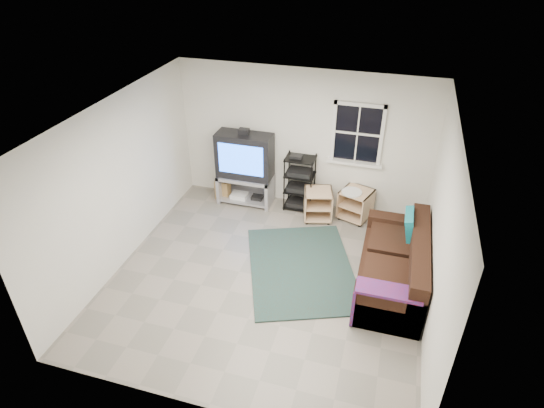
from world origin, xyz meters
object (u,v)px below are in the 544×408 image
(sofa, at_px, (395,267))
(tv_unit, at_px, (245,163))
(side_table_left, at_px, (318,203))
(side_table_right, at_px, (356,202))
(av_rack, at_px, (299,186))

(sofa, bearing_deg, tv_unit, 150.21)
(tv_unit, distance_m, side_table_left, 1.53)
(side_table_right, height_order, sofa, sofa)
(av_rack, xyz_separation_m, side_table_right, (1.07, -0.03, -0.14))
(av_rack, height_order, sofa, av_rack)
(av_rack, height_order, side_table_left, av_rack)
(sofa, bearing_deg, side_table_right, 114.90)
(side_table_left, bearing_deg, tv_unit, 173.46)
(sofa, bearing_deg, side_table_left, 134.24)
(tv_unit, height_order, sofa, tv_unit)
(side_table_left, distance_m, side_table_right, 0.69)
(side_table_right, bearing_deg, av_rack, 178.23)
(tv_unit, xyz_separation_m, side_table_right, (2.10, 0.03, -0.50))
(tv_unit, height_order, side_table_left, tv_unit)
(av_rack, relative_size, side_table_right, 1.66)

